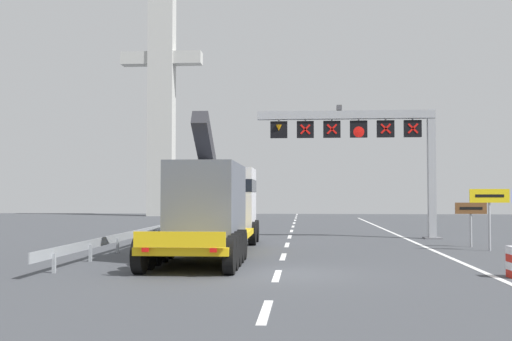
# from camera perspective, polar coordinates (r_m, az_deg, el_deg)

# --- Properties ---
(ground) EXTENTS (112.00, 112.00, 0.00)m
(ground) POSITION_cam_1_polar(r_m,az_deg,el_deg) (18.56, 2.26, -9.63)
(ground) COLOR #424449
(lane_markings) EXTENTS (0.20, 62.47, 0.01)m
(lane_markings) POSITION_cam_1_polar(r_m,az_deg,el_deg) (42.40, 3.43, -5.46)
(lane_markings) COLOR silver
(lane_markings) RESTS_ON ground
(edge_line_right) EXTENTS (0.20, 63.00, 0.01)m
(edge_line_right) POSITION_cam_1_polar(r_m,az_deg,el_deg) (30.97, 14.76, -6.58)
(edge_line_right) COLOR silver
(edge_line_right) RESTS_ON ground
(overhead_lane_gantry) EXTENTS (9.88, 0.90, 7.27)m
(overhead_lane_gantry) POSITION_cam_1_polar(r_m,az_deg,el_deg) (33.72, 10.43, 3.22)
(overhead_lane_gantry) COLOR #9EA0A5
(overhead_lane_gantry) RESTS_ON ground
(heavy_haul_truck_yellow) EXTENTS (3.15, 14.09, 5.30)m
(heavy_haul_truck_yellow) POSITION_cam_1_polar(r_m,az_deg,el_deg) (25.61, -3.72, -3.13)
(heavy_haul_truck_yellow) COLOR yellow
(heavy_haul_truck_yellow) RESTS_ON ground
(exit_sign_yellow) EXTENTS (1.64, 0.15, 2.61)m
(exit_sign_yellow) POSITION_cam_1_polar(r_m,az_deg,el_deg) (27.53, 21.04, -2.88)
(exit_sign_yellow) COLOR #9EA0A5
(exit_sign_yellow) RESTS_ON ground
(tourist_info_sign_brown) EXTENTS (1.40, 0.15, 2.01)m
(tourist_info_sign_brown) POSITION_cam_1_polar(r_m,az_deg,el_deg) (29.24, 19.50, -3.81)
(tourist_info_sign_brown) COLOR #9EA0A5
(tourist_info_sign_brown) RESTS_ON ground
(guardrail_left) EXTENTS (0.13, 28.41, 0.76)m
(guardrail_left) POSITION_cam_1_polar(r_m,az_deg,el_deg) (31.58, -9.51, -5.53)
(guardrail_left) COLOR #999EA3
(guardrail_left) RESTS_ON ground
(bridge_pylon_distant) EXTENTS (9.00, 2.00, 28.28)m
(bridge_pylon_distant) POSITION_cam_1_polar(r_m,az_deg,el_deg) (69.17, -8.84, 7.89)
(bridge_pylon_distant) COLOR #B7B7B2
(bridge_pylon_distant) RESTS_ON ground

